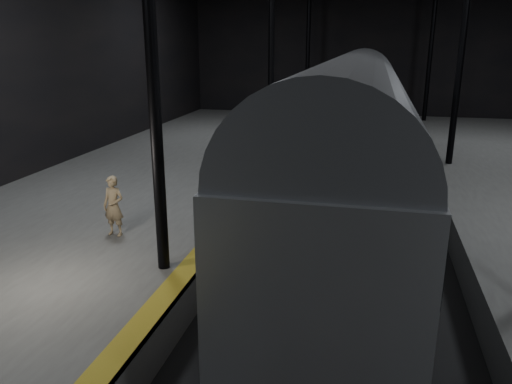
% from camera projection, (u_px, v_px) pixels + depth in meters
% --- Properties ---
extents(ground, '(44.00, 44.00, 0.00)m').
position_uv_depth(ground, '(343.00, 253.00, 14.48)').
color(ground, black).
rests_on(ground, ground).
extents(platform_left, '(9.00, 43.80, 1.00)m').
position_uv_depth(platform_left, '(107.00, 217.00, 15.96)').
color(platform_left, '#50504E').
rests_on(platform_left, ground).
extents(tactile_strip, '(0.50, 43.80, 0.01)m').
position_uv_depth(tactile_strip, '(235.00, 212.00, 14.89)').
color(tactile_strip, olive).
rests_on(tactile_strip, platform_left).
extents(track, '(2.40, 43.00, 0.24)m').
position_uv_depth(track, '(343.00, 251.00, 14.46)').
color(track, '#3F3328').
rests_on(track, ground).
extents(train, '(3.04, 20.31, 5.43)m').
position_uv_depth(train, '(352.00, 138.00, 15.45)').
color(train, '#9A9CA2').
rests_on(train, ground).
extents(woman, '(0.62, 0.44, 1.59)m').
position_uv_depth(woman, '(114.00, 206.00, 12.93)').
color(woman, tan).
rests_on(woman, platform_left).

